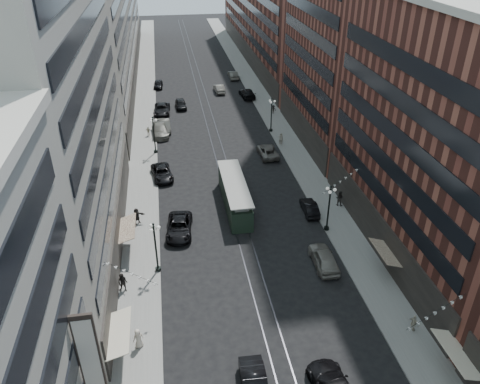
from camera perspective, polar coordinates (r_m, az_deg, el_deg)
ground at (r=74.81m, az=-3.17°, el=6.87°), size 220.00×220.00×0.00m
sidewalk_west at (r=83.80m, az=-11.56°, el=8.99°), size 4.00×180.00×0.15m
sidewalk_east at (r=85.65m, az=3.48°, el=10.02°), size 4.00×180.00×0.15m
rail_west at (r=83.98m, az=-4.45°, el=9.52°), size 0.12×180.00×0.02m
rail_east at (r=84.10m, az=-3.49°, el=9.58°), size 0.12×180.00×0.02m
building_west_mid at (r=45.27m, az=-21.56°, el=7.85°), size 8.00×36.00×28.00m
building_west_far at (r=106.08m, az=-15.59°, el=20.25°), size 8.00×90.00×26.00m
building_east_mid at (r=47.03m, az=22.46°, el=5.81°), size 8.00×30.00×24.00m
building_east_far at (r=117.17m, az=2.81°, el=21.60°), size 8.00×72.00×24.00m
lamppost_sw_far at (r=45.06m, az=-10.26°, el=-6.47°), size 1.03×1.14×5.52m
lamppost_sw_mid at (r=68.69m, az=-10.45°, el=7.00°), size 1.03×1.14×5.52m
lamppost_se_far at (r=50.97m, az=10.78°, el=-1.77°), size 1.03×1.14×5.52m
lamppost_se_mid at (r=75.08m, az=3.85°, el=9.49°), size 1.03×1.14×5.52m
streetcar at (r=55.26m, az=-0.66°, el=-0.38°), size 2.61×11.78×3.26m
car_2 at (r=51.34m, az=-7.41°, el=-4.24°), size 3.28×6.05×1.61m
car_4 at (r=47.18m, az=10.20°, el=-7.94°), size 2.20×5.23×1.77m
pedestrian_1 at (r=39.60m, az=-12.30°, el=-17.02°), size 0.98×0.77×1.77m
pedestrian_2 at (r=44.64m, az=-14.09°, el=-10.67°), size 1.04×0.77×1.92m
pedestrian_4 at (r=42.48m, az=20.41°, el=-14.76°), size 0.77×1.02×1.58m
car_7 at (r=62.61m, az=-9.48°, el=2.31°), size 3.17×5.64×1.49m
car_8 at (r=75.62m, az=-9.72°, el=7.45°), size 2.76×6.12×1.74m
car_9 at (r=98.74m, az=-9.95°, el=12.82°), size 2.04×4.44×1.48m
car_10 at (r=55.03m, az=8.49°, el=-1.88°), size 1.62×4.29×1.40m
car_11 at (r=67.83m, az=3.39°, el=4.98°), size 2.55×5.38×1.48m
car_12 at (r=91.68m, az=0.87°, el=11.96°), size 2.78×5.91×1.67m
car_13 at (r=86.73m, az=-7.23°, el=10.59°), size 2.03×4.63×1.55m
car_14 at (r=94.65m, az=-2.56°, el=12.49°), size 1.96×4.75×1.53m
pedestrian_5 at (r=53.42m, az=-12.46°, el=-2.88°), size 1.84×1.13×1.91m
pedestrian_6 at (r=75.46m, az=-11.11°, el=7.29°), size 0.96×0.65×1.51m
pedestrian_7 at (r=56.65m, az=12.02°, el=-0.75°), size 1.06×0.92×1.91m
pedestrian_8 at (r=71.06m, az=4.99°, el=6.46°), size 0.72×0.50×1.91m
pedestrian_9 at (r=83.32m, az=4.08°, el=10.02°), size 1.04×0.61×1.51m
car_extra_0 at (r=77.39m, az=-9.17°, el=7.99°), size 1.95×4.92×1.59m
car_extra_1 at (r=103.42m, az=-0.84°, el=14.09°), size 1.69×4.86×1.60m
car_extra_2 at (r=84.52m, az=-9.51°, el=9.91°), size 3.03×6.00×1.63m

